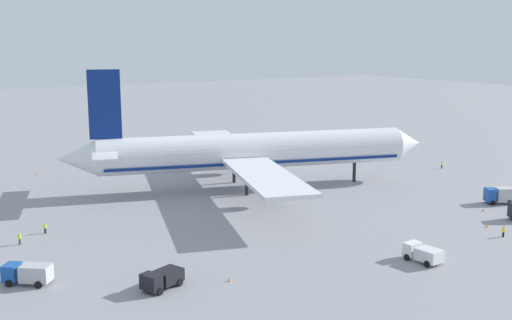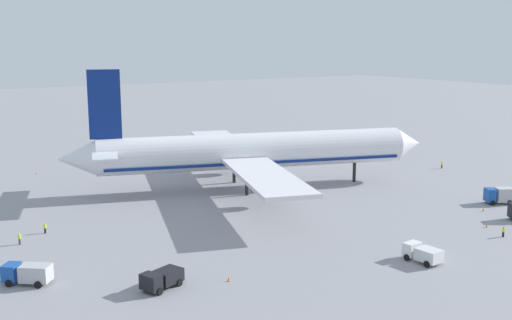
% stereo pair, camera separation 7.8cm
% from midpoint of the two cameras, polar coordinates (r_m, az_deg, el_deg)
% --- Properties ---
extents(ground_plane, '(600.00, 600.00, 0.00)m').
position_cam_midpoint_polar(ground_plane, '(126.50, -0.07, -2.55)').
color(ground_plane, gray).
extents(airliner, '(73.46, 68.57, 24.20)m').
position_cam_midpoint_polar(airliner, '(124.74, -0.60, 0.77)').
color(airliner, white).
rests_on(airliner, ground).
extents(service_truck_0, '(5.43, 4.45, 2.94)m').
position_cam_midpoint_polar(service_truck_0, '(122.34, 21.43, -3.00)').
color(service_truck_0, '#194CA5').
rests_on(service_truck_0, ground).
extents(service_truck_2, '(5.94, 5.39, 2.49)m').
position_cam_midpoint_polar(service_truck_2, '(82.37, -20.18, -9.70)').
color(service_truck_2, '#194CA5').
rests_on(service_truck_2, ground).
extents(service_truck_3, '(5.81, 4.25, 2.34)m').
position_cam_midpoint_polar(service_truck_3, '(77.12, -8.61, -10.68)').
color(service_truck_3, black).
rests_on(service_truck_3, ground).
extents(service_truck_4, '(3.18, 5.35, 2.30)m').
position_cam_midpoint_polar(service_truck_4, '(87.72, 15.06, -8.23)').
color(service_truck_4, white).
rests_on(service_truck_4, ground).
extents(baggage_cart_0, '(3.44, 2.19, 1.40)m').
position_cam_midpoint_polar(baggage_cart_0, '(163.37, -12.40, 0.56)').
color(baggage_cart_0, '#595B60').
rests_on(baggage_cart_0, ground).
extents(baggage_cart_1, '(2.94, 1.93, 1.44)m').
position_cam_midpoint_polar(baggage_cart_1, '(163.79, -8.40, 0.73)').
color(baggage_cart_1, '#26598C').
rests_on(baggage_cart_1, ground).
extents(ground_worker_0, '(0.44, 0.44, 1.72)m').
position_cam_midpoint_polar(ground_worker_0, '(151.52, 16.69, -0.42)').
color(ground_worker_0, navy).
rests_on(ground_worker_0, ground).
extents(ground_worker_1, '(0.56, 0.56, 1.66)m').
position_cam_midpoint_polar(ground_worker_1, '(102.36, -18.77, -5.93)').
color(ground_worker_1, black).
rests_on(ground_worker_1, ground).
extents(ground_worker_2, '(0.50, 0.50, 1.78)m').
position_cam_midpoint_polar(ground_worker_2, '(98.11, -20.85, -6.75)').
color(ground_worker_2, '#3F3F47').
rests_on(ground_worker_2, ground).
extents(ground_worker_3, '(0.43, 0.43, 1.61)m').
position_cam_midpoint_polar(ground_worker_3, '(102.44, 21.77, -6.13)').
color(ground_worker_3, black).
rests_on(ground_worker_3, ground).
extents(traffic_cone_0, '(0.36, 0.36, 0.55)m').
position_cam_midpoint_polar(traffic_cone_0, '(82.77, -8.18, -9.86)').
color(traffic_cone_0, orange).
rests_on(traffic_cone_0, ground).
extents(traffic_cone_1, '(0.36, 0.36, 0.55)m').
position_cam_midpoint_polar(traffic_cone_1, '(78.71, -2.48, -10.88)').
color(traffic_cone_1, orange).
rests_on(traffic_cone_1, ground).
extents(traffic_cone_2, '(0.36, 0.36, 0.55)m').
position_cam_midpoint_polar(traffic_cone_2, '(116.37, 20.15, -4.29)').
color(traffic_cone_2, orange).
rests_on(traffic_cone_2, ground).
extents(traffic_cone_3, '(0.36, 0.36, 0.55)m').
position_cam_midpoint_polar(traffic_cone_3, '(147.32, -19.45, -1.13)').
color(traffic_cone_3, orange).
rests_on(traffic_cone_3, ground).
extents(traffic_cone_4, '(0.36, 0.36, 0.55)m').
position_cam_midpoint_polar(traffic_cone_4, '(106.79, 20.43, -5.66)').
color(traffic_cone_4, orange).
rests_on(traffic_cone_4, ground).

